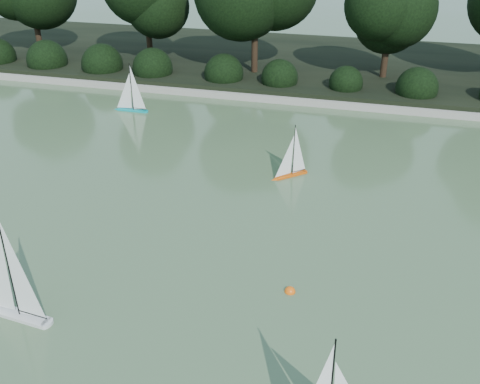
% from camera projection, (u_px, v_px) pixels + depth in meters
% --- Properties ---
extents(ground, '(80.00, 80.00, 0.00)m').
position_uv_depth(ground, '(275.00, 316.00, 7.32)').
color(ground, '#415633').
rests_on(ground, ground).
extents(pond_coping, '(40.00, 0.35, 0.18)m').
position_uv_depth(pond_coping, '(342.00, 104.00, 14.94)').
color(pond_coping, gray).
rests_on(pond_coping, ground).
extents(far_bank, '(40.00, 8.00, 0.30)m').
position_uv_depth(far_bank, '(354.00, 66.00, 18.32)').
color(far_bank, black).
rests_on(far_bank, ground).
extents(shrub_hedge, '(29.10, 1.10, 1.10)m').
position_uv_depth(shrub_hedge, '(346.00, 83.00, 15.54)').
color(shrub_hedge, black).
rests_on(shrub_hedge, ground).
extents(sailboat_white_a, '(1.27, 0.32, 1.73)m').
position_uv_depth(sailboat_white_a, '(8.00, 299.00, 7.23)').
color(sailboat_white_a, silver).
rests_on(sailboat_white_a, ground).
extents(sailboat_orange, '(0.72, 0.68, 1.20)m').
position_uv_depth(sailboat_orange, '(288.00, 168.00, 11.04)').
color(sailboat_orange, '#DB4F09').
rests_on(sailboat_orange, ground).
extents(sailboat_teal, '(1.03, 0.17, 1.41)m').
position_uv_depth(sailboat_teal, '(129.00, 103.00, 14.64)').
color(sailboat_teal, '#07979C').
rests_on(sailboat_teal, ground).
extents(race_buoy, '(0.16, 0.16, 0.16)m').
position_uv_depth(race_buoy, '(290.00, 292.00, 7.79)').
color(race_buoy, '#FF5F0D').
rests_on(race_buoy, ground).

